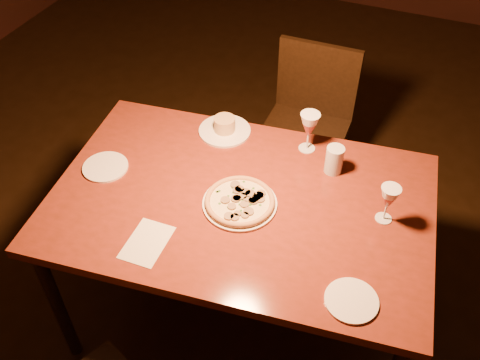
% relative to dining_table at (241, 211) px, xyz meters
% --- Properties ---
extents(floor, '(7.00, 7.00, 0.00)m').
position_rel_dining_table_xyz_m(floor, '(0.11, -0.02, -0.72)').
color(floor, black).
rests_on(floor, ground).
extents(dining_table, '(1.57, 1.11, 0.79)m').
position_rel_dining_table_xyz_m(dining_table, '(0.00, 0.00, 0.00)').
color(dining_table, maroon).
rests_on(dining_table, floor).
extents(chair_far, '(0.44, 0.44, 0.91)m').
position_rel_dining_table_xyz_m(chair_far, '(0.01, 0.93, -0.21)').
color(chair_far, black).
rests_on(chair_far, floor).
extents(pizza_plate, '(0.29, 0.29, 0.03)m').
position_rel_dining_table_xyz_m(pizza_plate, '(0.01, -0.03, 0.09)').
color(pizza_plate, white).
rests_on(pizza_plate, dining_table).
extents(ramekin_saucer, '(0.23, 0.23, 0.07)m').
position_rel_dining_table_xyz_m(ramekin_saucer, '(-0.22, 0.36, 0.09)').
color(ramekin_saucer, white).
rests_on(ramekin_saucer, dining_table).
extents(wine_glass_far, '(0.08, 0.08, 0.18)m').
position_rel_dining_table_xyz_m(wine_glass_far, '(0.15, 0.39, 0.16)').
color(wine_glass_far, '#A74545').
rests_on(wine_glass_far, dining_table).
extents(wine_glass_right, '(0.07, 0.07, 0.16)m').
position_rel_dining_table_xyz_m(wine_glass_right, '(0.54, 0.11, 0.15)').
color(wine_glass_right, '#A74545').
rests_on(wine_glass_right, dining_table).
extents(water_tumbler, '(0.07, 0.07, 0.12)m').
position_rel_dining_table_xyz_m(water_tumbler, '(0.29, 0.29, 0.13)').
color(water_tumbler, silver).
rests_on(water_tumbler, dining_table).
extents(side_plate_left, '(0.19, 0.19, 0.01)m').
position_rel_dining_table_xyz_m(side_plate_left, '(-0.59, -0.05, 0.07)').
color(side_plate_left, white).
rests_on(side_plate_left, dining_table).
extents(side_plate_near, '(0.18, 0.18, 0.01)m').
position_rel_dining_table_xyz_m(side_plate_near, '(0.51, -0.29, 0.07)').
color(side_plate_near, white).
rests_on(side_plate_near, dining_table).
extents(menu_card, '(0.14, 0.21, 0.00)m').
position_rel_dining_table_xyz_m(menu_card, '(-0.23, -0.33, 0.07)').
color(menu_card, white).
rests_on(menu_card, dining_table).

